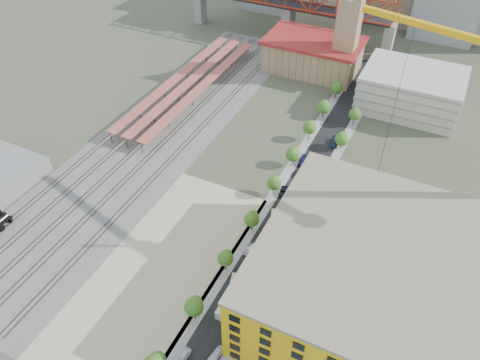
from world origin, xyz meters
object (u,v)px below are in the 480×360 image
at_px(site_trailer_c, 264,244).
at_px(car_0, 182,357).
at_px(clock_tower, 351,7).
at_px(construction_building, 364,277).
at_px(site_trailer_d, 275,225).
at_px(site_trailer_a, 230,301).
at_px(site_trailer_b, 234,295).

xyz_separation_m(site_trailer_c, car_0, (-3.00, -35.24, -0.59)).
height_order(clock_tower, car_0, clock_tower).
bearing_deg(construction_building, site_trailer_c, 167.63).
bearing_deg(site_trailer_d, car_0, -112.93).
bearing_deg(construction_building, car_0, -134.47).
height_order(construction_building, site_trailer_a, construction_building).
xyz_separation_m(construction_building, site_trailer_a, (-26.00, -13.35, -8.07)).
bearing_deg(construction_building, site_trailer_b, -156.05).
bearing_deg(car_0, construction_building, 50.85).
relative_size(site_trailer_c, car_0, 2.17).
bearing_deg(site_trailer_a, car_0, -98.85).
bearing_deg(clock_tower, site_trailer_a, -85.96).
relative_size(site_trailer_d, car_0, 2.12).
height_order(site_trailer_b, site_trailer_d, site_trailer_b).
bearing_deg(construction_building, site_trailer_a, -152.82).
distance_m(clock_tower, site_trailer_b, 115.11).
distance_m(construction_building, car_0, 42.28).
height_order(site_trailer_a, site_trailer_c, site_trailer_c).
xyz_separation_m(site_trailer_b, site_trailer_c, (0.00, 17.25, -0.05)).
xyz_separation_m(construction_building, site_trailer_b, (-26.00, -11.55, -7.98)).
distance_m(clock_tower, site_trailer_c, 98.50).
height_order(construction_building, site_trailer_c, construction_building).
relative_size(construction_building, site_trailer_a, 5.16).
relative_size(clock_tower, car_0, 11.24).
bearing_deg(car_0, clock_tower, 97.53).
distance_m(site_trailer_b, site_trailer_c, 17.25).
distance_m(site_trailer_a, car_0, 16.47).
bearing_deg(site_trailer_d, site_trailer_a, -108.90).
bearing_deg(clock_tower, site_trailer_c, -85.15).
xyz_separation_m(site_trailer_a, car_0, (-3.00, -16.18, -0.55)).
xyz_separation_m(clock_tower, site_trailer_a, (8.00, -113.35, -27.35)).
bearing_deg(car_0, site_trailer_a, 84.82).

